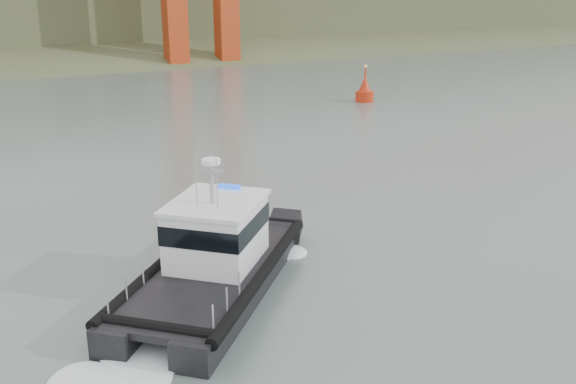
{
  "coord_description": "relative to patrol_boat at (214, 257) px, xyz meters",
  "views": [
    {
      "loc": [
        -11.83,
        -16.78,
        11.75
      ],
      "look_at": [
        1.42,
        8.45,
        2.4
      ],
      "focal_mm": 40.0,
      "sensor_mm": 36.0,
      "label": 1
    }
  ],
  "objects": [
    {
      "name": "ground",
      "position": [
        3.57,
        -5.24,
        -1.4
      ],
      "size": [
        400.0,
        400.0,
        0.0
      ],
      "primitive_type": "plane",
      "color": "#4B5954",
      "rests_on": "ground"
    },
    {
      "name": "nav_buoy",
      "position": [
        29.39,
        32.66,
        -0.35
      ],
      "size": [
        1.91,
        1.91,
        3.97
      ],
      "color": "#B2240C",
      "rests_on": "ground"
    },
    {
      "name": "patrol_boat",
      "position": [
        0.0,
        0.0,
        0.0
      ],
      "size": [
        10.9,
        11.27,
        5.58
      ],
      "rotation": [
        0.0,
        0.0,
        -0.75
      ],
      "color": "black",
      "rests_on": "ground"
    },
    {
      "name": "headlands",
      "position": [
        3.57,
        120.26,
        5.65
      ],
      "size": [
        500.0,
        105.36,
        27.12
      ],
      "color": "#414E2C",
      "rests_on": "ground"
    }
  ]
}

